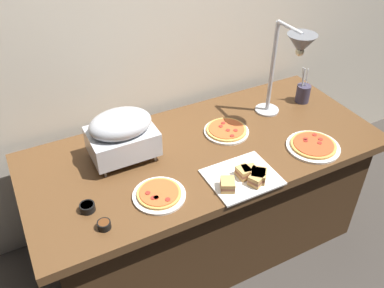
# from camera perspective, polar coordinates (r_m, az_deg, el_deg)

# --- Properties ---
(ground_plane) EXTENTS (8.00, 8.00, 0.00)m
(ground_plane) POSITION_cam_1_polar(r_m,az_deg,el_deg) (2.71, 1.51, -13.30)
(ground_plane) COLOR #38332D
(back_wall) EXTENTS (4.40, 0.04, 2.40)m
(back_wall) POSITION_cam_1_polar(r_m,az_deg,el_deg) (2.34, -4.03, 14.86)
(back_wall) COLOR beige
(back_wall) RESTS_ON ground_plane
(buffet_table) EXTENTS (1.90, 0.84, 0.76)m
(buffet_table) POSITION_cam_1_polar(r_m,az_deg,el_deg) (2.42, 1.66, -7.50)
(buffet_table) COLOR brown
(buffet_table) RESTS_ON ground_plane
(chafing_dish) EXTENTS (0.33, 0.24, 0.27)m
(chafing_dish) POSITION_cam_1_polar(r_m,az_deg,el_deg) (2.04, -9.75, 1.50)
(chafing_dish) COLOR #B7BABF
(chafing_dish) RESTS_ON buffet_table
(heat_lamp) EXTENTS (0.15, 0.34, 0.56)m
(heat_lamp) POSITION_cam_1_polar(r_m,az_deg,el_deg) (2.20, 13.99, 12.17)
(heat_lamp) COLOR #B7BABF
(heat_lamp) RESTS_ON buffet_table
(pizza_plate_front) EXTENTS (0.25, 0.25, 0.03)m
(pizza_plate_front) POSITION_cam_1_polar(r_m,az_deg,el_deg) (2.28, 4.80, 1.89)
(pizza_plate_front) COLOR white
(pizza_plate_front) RESTS_ON buffet_table
(pizza_plate_center) EXTENTS (0.25, 0.25, 0.03)m
(pizza_plate_center) POSITION_cam_1_polar(r_m,az_deg,el_deg) (1.89, -4.59, -6.99)
(pizza_plate_center) COLOR white
(pizza_plate_center) RESTS_ON buffet_table
(pizza_plate_raised_stand) EXTENTS (0.28, 0.28, 0.03)m
(pizza_plate_raised_stand) POSITION_cam_1_polar(r_m,az_deg,el_deg) (2.26, 16.46, -0.25)
(pizza_plate_raised_stand) COLOR white
(pizza_plate_raised_stand) RESTS_ON buffet_table
(sandwich_platter) EXTENTS (0.33, 0.28, 0.06)m
(sandwich_platter) POSITION_cam_1_polar(r_m,az_deg,el_deg) (1.98, 7.48, -4.54)
(sandwich_platter) COLOR white
(sandwich_platter) RESTS_ON buffet_table
(sauce_cup_near) EXTENTS (0.07, 0.07, 0.04)m
(sauce_cup_near) POSITION_cam_1_polar(r_m,az_deg,el_deg) (1.88, -14.32, -8.49)
(sauce_cup_near) COLOR black
(sauce_cup_near) RESTS_ON buffet_table
(sauce_cup_far) EXTENTS (0.06, 0.06, 0.03)m
(sauce_cup_far) POSITION_cam_1_polar(r_m,az_deg,el_deg) (1.79, -12.10, -10.89)
(sauce_cup_far) COLOR black
(sauce_cup_far) RESTS_ON buffet_table
(utensil_holder) EXTENTS (0.08, 0.08, 0.23)m
(utensil_holder) POSITION_cam_1_polar(r_m,az_deg,el_deg) (2.62, 15.14, 6.84)
(utensil_holder) COLOR #383347
(utensil_holder) RESTS_ON buffet_table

